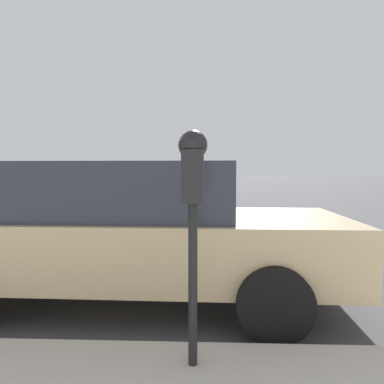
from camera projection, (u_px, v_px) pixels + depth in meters
name	position (u px, v px, depth m)	size (l,w,h in m)	color
ground_plane	(127.00, 276.00, 5.05)	(220.00, 220.00, 0.00)	#424244
parking_meter	(193.00, 187.00, 2.42)	(0.21, 0.19, 1.55)	black
car_tan	(127.00, 228.00, 4.06)	(2.14, 4.54, 1.50)	tan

